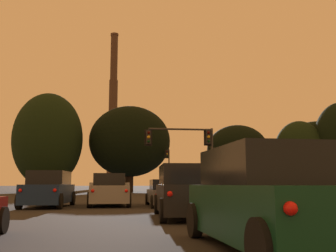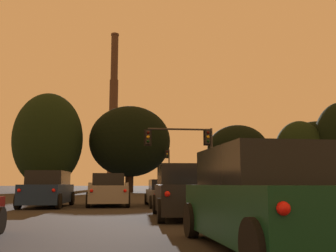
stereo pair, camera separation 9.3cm
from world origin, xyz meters
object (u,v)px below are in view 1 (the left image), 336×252
at_px(sedan_right_lane_front, 166,194).
at_px(traffic_light_far_right, 168,164).
at_px(pickup_truck_center_lane_front, 109,191).
at_px(suv_right_lane_second, 186,192).
at_px(suv_right_lane_third, 268,200).
at_px(traffic_light_overhead_right, 189,145).
at_px(suv_left_lane_front, 49,190).
at_px(smokestack, 113,125).

height_order(sedan_right_lane_front, traffic_light_far_right, traffic_light_far_right).
height_order(pickup_truck_center_lane_front, suv_right_lane_second, suv_right_lane_second).
height_order(pickup_truck_center_lane_front, sedan_right_lane_front, pickup_truck_center_lane_front).
relative_size(pickup_truck_center_lane_front, suv_right_lane_third, 1.12).
bearing_deg(sedan_right_lane_front, pickup_truck_center_lane_front, 155.33).
distance_m(suv_right_lane_second, suv_right_lane_third, 7.04).
distance_m(suv_right_lane_second, traffic_light_overhead_right, 15.41).
distance_m(suv_left_lane_front, smokestack, 116.25).
bearing_deg(suv_right_lane_second, suv_right_lane_third, -84.73).
distance_m(suv_right_lane_third, traffic_light_overhead_right, 22.22).
height_order(traffic_light_far_right, traffic_light_overhead_right, traffic_light_far_right).
relative_size(suv_left_lane_front, traffic_light_far_right, 0.80).
bearing_deg(suv_left_lane_front, traffic_light_overhead_right, 42.51).
bearing_deg(pickup_truck_center_lane_front, traffic_light_far_right, 75.63).
xyz_separation_m(traffic_light_far_right, traffic_light_overhead_right, (-1.66, -28.26, 0.02)).
distance_m(traffic_light_far_right, traffic_light_overhead_right, 28.30).
xyz_separation_m(sedan_right_lane_front, traffic_light_far_right, (4.21, 35.71, 3.41)).
bearing_deg(traffic_light_overhead_right, suv_right_lane_third, -95.92).
height_order(suv_right_lane_second, sedan_right_lane_front, suv_right_lane_second).
height_order(pickup_truck_center_lane_front, traffic_light_far_right, traffic_light_far_right).
bearing_deg(pickup_truck_center_lane_front, suv_left_lane_front, -157.19).
xyz_separation_m(suv_right_lane_second, smokestack, (-6.01, 121.77, 20.49)).
distance_m(pickup_truck_center_lane_front, suv_right_lane_third, 16.16).
height_order(suv_right_lane_third, traffic_light_overhead_right, traffic_light_overhead_right).
distance_m(traffic_light_overhead_right, smokestack, 108.67).
bearing_deg(sedan_right_lane_front, traffic_light_far_right, 82.72).
height_order(suv_right_lane_second, smokestack, smokestack).
relative_size(sedan_right_lane_front, traffic_light_far_right, 0.76).
distance_m(suv_right_lane_second, traffic_light_far_right, 43.43).
bearing_deg(suv_right_lane_second, sedan_right_lane_front, 91.41).
height_order(pickup_truck_center_lane_front, suv_left_lane_front, suv_left_lane_front).
distance_m(suv_left_lane_front, traffic_light_overhead_right, 11.94).
xyz_separation_m(pickup_truck_center_lane_front, suv_right_lane_second, (3.01, -8.77, 0.09)).
xyz_separation_m(traffic_light_far_right, smokestack, (-10.32, 78.68, 17.31)).
xyz_separation_m(suv_right_lane_third, sedan_right_lane_front, (-0.28, 14.41, -0.23)).
bearing_deg(sedan_right_lane_front, suv_left_lane_front, 179.86).
relative_size(suv_left_lane_front, suv_right_lane_third, 1.00).
height_order(suv_left_lane_front, smokestack, smokestack).
relative_size(traffic_light_far_right, smokestack, 0.11).
distance_m(pickup_truck_center_lane_front, sedan_right_lane_front, 3.41).
xyz_separation_m(suv_left_lane_front, suv_right_lane_third, (6.46, -14.37, 0.00)).
relative_size(suv_right_lane_third, smokestack, 0.09).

